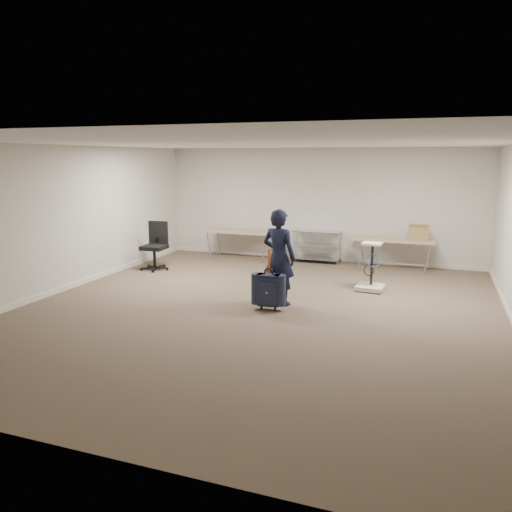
% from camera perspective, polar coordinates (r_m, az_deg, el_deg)
% --- Properties ---
extents(ground, '(9.00, 9.00, 0.00)m').
position_cam_1_polar(ground, '(8.61, 0.30, -6.14)').
color(ground, '#4D3D2F').
rests_on(ground, ground).
extents(room_shell, '(8.00, 9.00, 9.00)m').
position_cam_1_polar(room_shell, '(9.86, 3.00, -3.59)').
color(room_shell, beige).
rests_on(room_shell, ground).
extents(folding_table_left, '(1.80, 0.75, 0.73)m').
position_cam_1_polar(folding_table_left, '(12.72, -1.80, 2.68)').
color(folding_table_left, tan).
rests_on(folding_table_left, ground).
extents(folding_table_right, '(1.80, 0.75, 0.73)m').
position_cam_1_polar(folding_table_right, '(11.87, 15.51, 1.65)').
color(folding_table_right, tan).
rests_on(folding_table_right, ground).
extents(wire_shelf, '(1.22, 0.47, 0.80)m').
position_cam_1_polar(wire_shelf, '(12.44, 6.80, 1.30)').
color(wire_shelf, silver).
rests_on(wire_shelf, ground).
extents(person, '(0.69, 0.53, 1.70)m').
position_cam_1_polar(person, '(8.74, 2.62, -0.13)').
color(person, black).
rests_on(person, ground).
extents(suitcase, '(0.40, 0.25, 1.05)m').
position_cam_1_polar(suitcase, '(8.49, 1.43, -3.88)').
color(suitcase, black).
rests_on(suitcase, ground).
extents(office_chair, '(0.67, 0.67, 1.11)m').
position_cam_1_polar(office_chair, '(11.81, -11.43, 0.10)').
color(office_chair, black).
rests_on(office_chair, ground).
extents(equipment_cart, '(0.56, 0.56, 0.95)m').
position_cam_1_polar(equipment_cart, '(10.01, 12.97, -2.46)').
color(equipment_cart, '#F0E6CE').
rests_on(equipment_cart, ground).
extents(cardboard_box, '(0.44, 0.33, 0.33)m').
position_cam_1_polar(cardboard_box, '(11.89, 18.10, 2.58)').
color(cardboard_box, '#9C7148').
rests_on(cardboard_box, folding_table_right).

